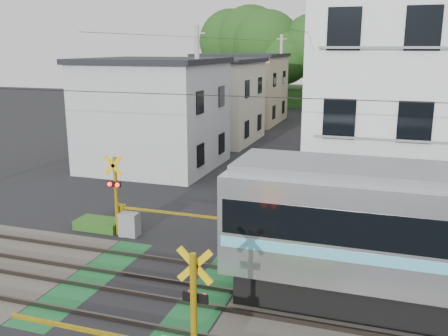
% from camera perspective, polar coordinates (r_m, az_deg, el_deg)
% --- Properties ---
extents(ground, '(120.00, 120.00, 0.00)m').
position_cam_1_polar(ground, '(15.29, -8.96, -13.43)').
color(ground, black).
extents(track_bed, '(120.00, 120.00, 0.14)m').
position_cam_1_polar(track_bed, '(15.27, -8.96, -13.31)').
color(track_bed, '#47423A').
rests_on(track_bed, ground).
extents(crossing_signal_far, '(4.74, 0.65, 3.09)m').
position_cam_1_polar(crossing_signal_far, '(19.12, -10.93, -5.53)').
color(crossing_signal_far, yellow).
rests_on(crossing_signal_far, ground).
extents(apartment_block, '(10.20, 8.36, 9.30)m').
position_cam_1_polar(apartment_block, '(21.71, 23.95, 6.53)').
color(apartment_block, white).
rests_on(apartment_block, ground).
extents(houses_row, '(22.07, 31.35, 6.80)m').
position_cam_1_polar(houses_row, '(38.60, 9.25, 8.07)').
color(houses_row, '#B5B8BB').
rests_on(houses_row, ground).
extents(tree_hill, '(40.00, 12.74, 11.94)m').
position_cam_1_polar(tree_hill, '(60.92, 11.52, 12.54)').
color(tree_hill, '#224A18').
rests_on(tree_hill, ground).
extents(catenary, '(60.00, 5.04, 7.00)m').
position_cam_1_polar(catenary, '(12.47, 15.77, -1.86)').
color(catenary, '#2D2D33').
rests_on(catenary, ground).
extents(utility_poles, '(7.90, 42.00, 8.00)m').
position_cam_1_polar(utility_poles, '(35.91, 6.45, 9.09)').
color(utility_poles, '#A5A5A0').
rests_on(utility_poles, ground).
extents(pedestrian, '(0.56, 0.37, 1.52)m').
position_cam_1_polar(pedestrian, '(41.06, 9.76, 4.88)').
color(pedestrian, '#2A2C35').
rests_on(pedestrian, ground).
extents(weed_patches, '(10.25, 8.80, 0.40)m').
position_cam_1_polar(weed_patches, '(14.47, -2.76, -14.09)').
color(weed_patches, '#2D5E1E').
rests_on(weed_patches, ground).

